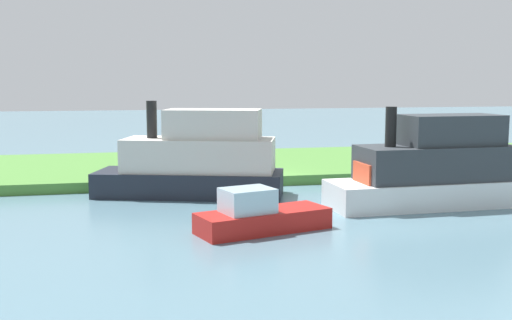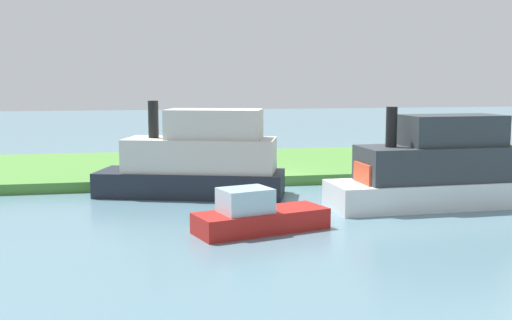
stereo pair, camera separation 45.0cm
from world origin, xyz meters
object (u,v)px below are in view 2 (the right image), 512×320
houseboat_blue (197,161)px  motorboat_red (433,170)px  motorboat_white (257,216)px  mooring_post (201,162)px  person_on_bank (164,161)px

houseboat_blue → motorboat_red: size_ratio=1.08×
motorboat_red → motorboat_white: bearing=19.5°
mooring_post → motorboat_white: size_ratio=0.21×
houseboat_blue → mooring_post: bearing=-98.5°
person_on_bank → motorboat_red: 13.02m
person_on_bank → houseboat_blue: houseboat_blue is taller
houseboat_blue → motorboat_white: (-1.38, 7.11, -1.03)m
motorboat_white → person_on_bank: bearing=-75.2°
houseboat_blue → motorboat_red: bearing=155.3°
motorboat_white → mooring_post: bearing=-85.5°
mooring_post → motorboat_white: bearing=94.5°
mooring_post → houseboat_blue: 3.69m
person_on_bank → motorboat_white: person_on_bank is taller
houseboat_blue → motorboat_red: 10.26m
person_on_bank → motorboat_white: size_ratio=0.28×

